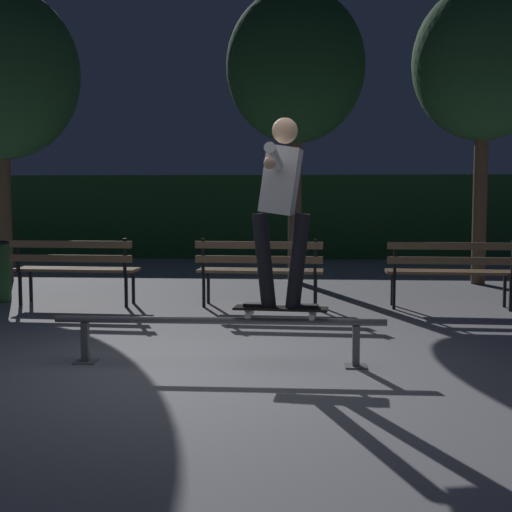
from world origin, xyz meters
name	(u,v)px	position (x,y,z in m)	size (l,w,h in m)	color
ground_plane	(216,370)	(0.00, 0.00, 0.00)	(90.00, 90.00, 0.00)	gray
hedge_backdrop	(273,216)	(0.00, 10.61, 0.93)	(24.00, 1.20, 1.87)	#234C28
grind_rail	(219,328)	(0.00, 0.19, 0.32)	(2.79, 0.18, 0.40)	slate
skateboard	(281,309)	(0.52, 0.19, 0.48)	(0.80, 0.27, 0.09)	black
skateboarder	(281,196)	(0.52, 0.19, 1.41)	(0.63, 1.40, 1.56)	black
park_bench_leftmost	(74,264)	(-2.24, 3.26, 0.54)	(1.62, 0.49, 0.88)	black
park_bench_left_center	(260,265)	(0.15, 3.26, 0.54)	(1.62, 0.49, 0.88)	black
park_bench_right_center	(451,266)	(2.54, 3.26, 0.54)	(1.62, 0.49, 0.88)	black
tree_far_left	(1,74)	(-4.23, 5.79, 3.39)	(2.54, 2.54, 4.80)	brown
tree_behind_benches	(295,68)	(0.56, 5.90, 3.45)	(2.22, 2.22, 4.69)	brown
tree_far_right	(484,63)	(3.50, 5.85, 3.47)	(2.22, 2.22, 4.72)	brown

